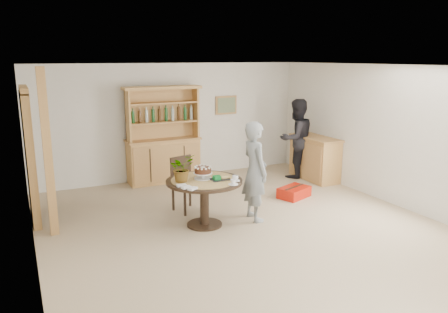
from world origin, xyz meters
TOP-DOWN VIEW (x-y plane):
  - ground at (0.00, 0.00)m, footprint 7.00×7.00m
  - room_shell at (0.00, 0.01)m, footprint 6.04×7.04m
  - doorway at (-2.93, 2.00)m, footprint 0.13×1.10m
  - pine_post at (-2.70, 1.20)m, footprint 0.12×0.12m
  - hutch at (-0.30, 3.24)m, footprint 1.62×0.54m
  - sideboard at (2.74, 2.00)m, footprint 0.54×1.26m
  - dining_table at (-0.51, 0.53)m, footprint 1.20×1.20m
  - dining_chair at (-0.53, 1.36)m, footprint 0.51×0.51m
  - birthday_cake at (-0.51, 0.58)m, footprint 0.30×0.30m
  - flower_vase at (-0.86, 0.58)m, footprint 0.47×0.44m
  - gift_tray at (-0.30, 0.41)m, footprint 0.30×0.20m
  - coffee_cup_a at (-0.11, 0.25)m, footprint 0.15×0.15m
  - coffee_cup_b at (-0.23, 0.08)m, footprint 0.15×0.15m
  - napkins at (-0.92, 0.22)m, footprint 0.24×0.33m
  - teen_boy at (0.34, 0.43)m, footprint 0.42×0.61m
  - adult_person at (2.46, 2.32)m, footprint 0.92×0.76m
  - red_suitcase at (1.59, 1.10)m, footprint 0.70×0.59m

SIDE VIEW (x-z plane):
  - ground at x=0.00m, z-range 0.00..0.00m
  - red_suitcase at x=1.59m, z-range 0.00..0.21m
  - sideboard at x=2.74m, z-range 0.00..0.94m
  - dining_chair at x=-0.53m, z-range 0.06..1.01m
  - dining_table at x=-0.51m, z-range 0.22..0.98m
  - hutch at x=-0.30m, z-range -0.33..1.71m
  - napkins at x=-0.92m, z-range 0.76..0.79m
  - gift_tray at x=-0.30m, z-range 0.75..0.83m
  - coffee_cup_b at x=-0.23m, z-range 0.75..0.84m
  - coffee_cup_a at x=-0.11m, z-range 0.76..0.84m
  - teen_boy at x=0.34m, z-range 0.00..1.64m
  - adult_person at x=2.46m, z-range 0.00..1.74m
  - birthday_cake at x=-0.51m, z-range 0.78..0.98m
  - flower_vase at x=-0.86m, z-range 0.76..1.18m
  - doorway at x=-2.93m, z-range 0.02..2.20m
  - pine_post at x=-2.70m, z-range 0.00..2.50m
  - room_shell at x=0.00m, z-range 0.48..3.00m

